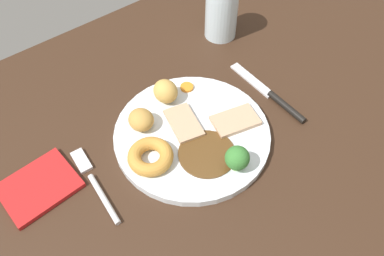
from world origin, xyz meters
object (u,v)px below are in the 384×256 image
at_px(meat_slice_main, 236,122).
at_px(water_glass, 221,12).
at_px(dinner_plate, 192,134).
at_px(roast_potato_right, 141,120).
at_px(folded_napkin, 39,186).
at_px(carrot_coin_front, 187,87).
at_px(roast_potato_left, 164,92).
at_px(knife, 273,96).
at_px(fork, 94,182).
at_px(yorkshire_pudding, 151,156).
at_px(broccoli_floret, 236,159).
at_px(meat_slice_under, 184,123).

bearing_deg(meat_slice_main, water_glass, 54.83).
bearing_deg(dinner_plate, roast_potato_right, 133.05).
bearing_deg(meat_slice_main, folded_napkin, 162.02).
xyz_separation_m(dinner_plate, water_glass, (0.22, 0.18, 0.05)).
distance_m(carrot_coin_front, folded_napkin, 0.30).
height_order(roast_potato_left, carrot_coin_front, roast_potato_left).
distance_m(carrot_coin_front, knife, 0.16).
relative_size(meat_slice_main, fork, 0.50).
bearing_deg(carrot_coin_front, dinner_plate, -123.29).
bearing_deg(yorkshire_pudding, broccoli_floret, -44.70).
relative_size(dinner_plate, roast_potato_left, 5.70).
distance_m(dinner_plate, carrot_coin_front, 0.10).
distance_m(roast_potato_right, carrot_coin_front, 0.12).
bearing_deg(folded_napkin, carrot_coin_front, 2.98).
xyz_separation_m(meat_slice_under, fork, (-0.17, 0.00, -0.01)).
distance_m(meat_slice_main, meat_slice_under, 0.09).
height_order(meat_slice_main, roast_potato_right, roast_potato_right).
xyz_separation_m(roast_potato_right, carrot_coin_front, (0.11, 0.02, -0.01)).
xyz_separation_m(yorkshire_pudding, carrot_coin_front, (0.14, 0.09, -0.01)).
relative_size(broccoli_floret, fork, 0.29).
xyz_separation_m(yorkshire_pudding, roast_potato_left, (0.09, 0.09, 0.01)).
xyz_separation_m(carrot_coin_front, broccoli_floret, (-0.05, -0.18, 0.02)).
xyz_separation_m(roast_potato_right, broccoli_floret, (0.07, -0.16, 0.01)).
bearing_deg(folded_napkin, meat_slice_main, -17.98).
bearing_deg(fork, meat_slice_main, -98.21).
bearing_deg(water_glass, yorkshire_pudding, -149.12).
relative_size(roast_potato_right, broccoli_floret, 1.01).
xyz_separation_m(meat_slice_main, broccoli_floret, (-0.06, -0.06, 0.02)).
bearing_deg(water_glass, meat_slice_main, -125.17).
xyz_separation_m(meat_slice_main, yorkshire_pudding, (-0.16, 0.03, 0.01)).
bearing_deg(fork, water_glass, -63.91).
bearing_deg(roast_potato_left, fork, -160.76).
bearing_deg(fork, roast_potato_right, -66.80).
xyz_separation_m(dinner_plate, yorkshire_pudding, (-0.09, -0.00, 0.02)).
bearing_deg(fork, dinner_plate, -92.91).
bearing_deg(carrot_coin_front, knife, -43.02).
bearing_deg(roast_potato_right, carrot_coin_front, 11.30).
bearing_deg(dinner_plate, broccoli_floret, -85.33).
bearing_deg(meat_slice_under, fork, 179.20).
height_order(yorkshire_pudding, fork, yorkshire_pudding).
relative_size(roast_potato_left, water_glass, 0.41).
distance_m(dinner_plate, meat_slice_under, 0.02).
height_order(carrot_coin_front, knife, carrot_coin_front).
relative_size(meat_slice_main, yorkshire_pudding, 1.06).
xyz_separation_m(meat_slice_under, knife, (0.17, -0.04, -0.01)).
bearing_deg(water_glass, meat_slice_under, -144.43).
height_order(roast_potato_left, folded_napkin, roast_potato_left).
height_order(carrot_coin_front, fork, carrot_coin_front).
xyz_separation_m(broccoli_floret, folded_napkin, (-0.25, 0.17, -0.03)).
xyz_separation_m(yorkshire_pudding, broccoli_floret, (0.09, -0.09, 0.01)).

